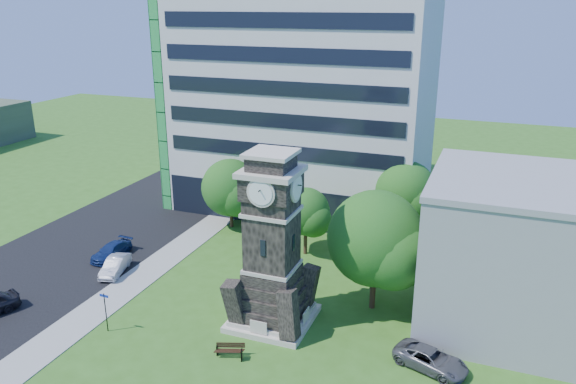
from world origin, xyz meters
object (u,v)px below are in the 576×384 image
at_px(car_street_mid, 115,266).
at_px(park_bench, 230,350).
at_px(street_sign, 105,308).
at_px(clock_tower, 272,252).
at_px(car_street_north, 111,251).
at_px(car_east_lot, 431,360).

bearing_deg(car_street_mid, park_bench, -42.13).
bearing_deg(street_sign, clock_tower, 29.16).
bearing_deg(car_street_north, clock_tower, -12.02).
height_order(clock_tower, street_sign, clock_tower).
relative_size(clock_tower, car_east_lot, 2.71).
bearing_deg(car_street_north, car_street_mid, -44.23).
bearing_deg(park_bench, street_sign, 162.82).
height_order(car_east_lot, street_sign, street_sign).
bearing_deg(park_bench, car_street_north, 130.44).
xyz_separation_m(clock_tower, car_east_lot, (11.01, -1.54, -4.65)).
bearing_deg(car_east_lot, clock_tower, 101.39).
bearing_deg(car_east_lot, car_street_mid, 101.35).
xyz_separation_m(car_street_north, street_sign, (7.10, -9.64, 1.17)).
bearing_deg(car_street_mid, street_sign, -71.81).
relative_size(car_east_lot, park_bench, 2.51).
bearing_deg(clock_tower, car_street_mid, 171.94).
distance_m(car_east_lot, street_sign, 21.29).
height_order(car_street_mid, car_street_north, car_street_mid).
relative_size(car_street_north, car_east_lot, 0.94).
distance_m(car_street_mid, car_east_lot, 26.11).
distance_m(clock_tower, park_bench, 6.86).
distance_m(clock_tower, car_street_north, 18.20).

